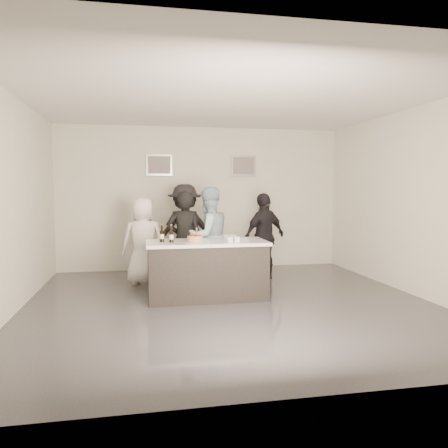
# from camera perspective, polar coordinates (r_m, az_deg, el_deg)

# --- Properties ---
(floor) EXTENTS (6.00, 6.00, 0.00)m
(floor) POSITION_cam_1_polar(r_m,az_deg,el_deg) (6.61, 0.83, -10.33)
(floor) COLOR #3D3D42
(floor) RESTS_ON ground
(ceiling) EXTENTS (6.00, 6.00, 0.00)m
(ceiling) POSITION_cam_1_polar(r_m,az_deg,el_deg) (6.52, 0.86, 16.07)
(ceiling) COLOR white
(wall_back) EXTENTS (6.00, 0.04, 3.00)m
(wall_back) POSITION_cam_1_polar(r_m,az_deg,el_deg) (9.35, -2.90, 3.35)
(wall_back) COLOR silver
(wall_back) RESTS_ON ground
(wall_front) EXTENTS (6.00, 0.04, 3.00)m
(wall_front) POSITION_cam_1_polar(r_m,az_deg,el_deg) (3.51, 10.86, 1.18)
(wall_front) COLOR silver
(wall_front) RESTS_ON ground
(wall_left) EXTENTS (0.04, 6.00, 3.00)m
(wall_left) POSITION_cam_1_polar(r_m,az_deg,el_deg) (6.48, -26.11, 2.33)
(wall_left) COLOR silver
(wall_left) RESTS_ON ground
(wall_right) EXTENTS (0.04, 6.00, 3.00)m
(wall_right) POSITION_cam_1_polar(r_m,az_deg,el_deg) (7.59, 23.64, 2.68)
(wall_right) COLOR silver
(wall_right) RESTS_ON ground
(picture_left) EXTENTS (0.54, 0.04, 0.44)m
(picture_left) POSITION_cam_1_polar(r_m,az_deg,el_deg) (9.25, -8.47, 7.63)
(picture_left) COLOR #B2B2B7
(picture_left) RESTS_ON wall_back
(picture_right) EXTENTS (0.54, 0.04, 0.44)m
(picture_right) POSITION_cam_1_polar(r_m,az_deg,el_deg) (9.50, 2.54, 7.60)
(picture_right) COLOR #B2B2B7
(picture_right) RESTS_ON wall_back
(bar_counter) EXTENTS (1.86, 0.86, 0.90)m
(bar_counter) POSITION_cam_1_polar(r_m,az_deg,el_deg) (6.83, -2.27, -5.98)
(bar_counter) COLOR white
(bar_counter) RESTS_ON ground
(cake) EXTENTS (0.24, 0.24, 0.08)m
(cake) POSITION_cam_1_polar(r_m,az_deg,el_deg) (6.71, -3.81, -1.96)
(cake) COLOR #FFA51A
(cake) RESTS_ON bar_counter
(beer_bottle_a) EXTENTS (0.07, 0.07, 0.26)m
(beer_bottle_a) POSITION_cam_1_polar(r_m,az_deg,el_deg) (6.69, -8.12, -1.23)
(beer_bottle_a) COLOR black
(beer_bottle_a) RESTS_ON bar_counter
(beer_bottle_b) EXTENTS (0.07, 0.07, 0.26)m
(beer_bottle_b) POSITION_cam_1_polar(r_m,az_deg,el_deg) (6.60, -6.89, -1.29)
(beer_bottle_b) COLOR black
(beer_bottle_b) RESTS_ON bar_counter
(tumbler_cluster) EXTENTS (0.19, 0.40, 0.08)m
(tumbler_cluster) POSITION_cam_1_polar(r_m,az_deg,el_deg) (6.77, 0.98, -1.88)
(tumbler_cluster) COLOR orange
(tumbler_cluster) RESTS_ON bar_counter
(candles) EXTENTS (0.24, 0.08, 0.01)m
(candles) POSITION_cam_1_polar(r_m,az_deg,el_deg) (6.46, -3.94, -2.53)
(candles) COLOR pink
(candles) RESTS_ON bar_counter
(person_main_black) EXTENTS (0.62, 0.41, 1.67)m
(person_main_black) POSITION_cam_1_polar(r_m,az_deg,el_deg) (7.47, -5.21, -2.10)
(person_main_black) COLOR black
(person_main_black) RESTS_ON ground
(person_main_blue) EXTENTS (1.04, 0.95, 1.74)m
(person_main_blue) POSITION_cam_1_polar(r_m,az_deg,el_deg) (7.62, -2.09, -1.69)
(person_main_blue) COLOR #9EBFCF
(person_main_blue) RESTS_ON ground
(person_guest_left) EXTENTS (0.77, 0.51, 1.55)m
(person_guest_left) POSITION_cam_1_polar(r_m,az_deg,el_deg) (7.96, -10.51, -2.17)
(person_guest_left) COLOR white
(person_guest_left) RESTS_ON ground
(person_guest_right) EXTENTS (1.03, 0.80, 1.63)m
(person_guest_right) POSITION_cam_1_polar(r_m,az_deg,el_deg) (8.25, 5.30, -1.61)
(person_guest_right) COLOR black
(person_guest_right) RESTS_ON ground
(person_guest_back) EXTENTS (1.24, 0.83, 1.80)m
(person_guest_back) POSITION_cam_1_polar(r_m,az_deg,el_deg) (8.60, -5.11, -0.79)
(person_guest_back) COLOR black
(person_guest_back) RESTS_ON ground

